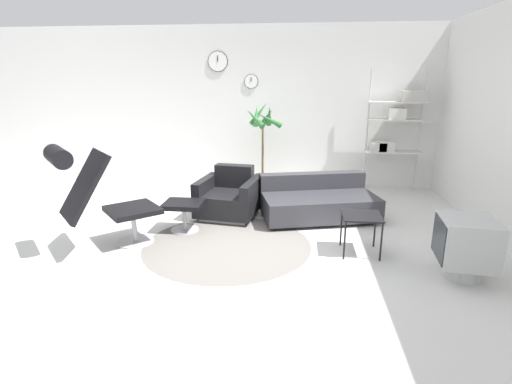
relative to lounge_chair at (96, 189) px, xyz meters
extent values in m
plane|color=silver|center=(1.58, 0.45, -0.72)|extent=(12.00, 12.00, 0.00)
cube|color=silver|center=(1.58, 3.23, 0.68)|extent=(12.00, 0.06, 2.80)
cylinder|color=black|center=(0.76, 3.19, 1.46)|extent=(0.35, 0.01, 0.35)
cylinder|color=white|center=(0.76, 3.18, 1.46)|extent=(0.33, 0.02, 0.33)
cube|color=black|center=(0.76, 3.17, 1.51)|extent=(0.01, 0.01, 0.10)
cylinder|color=black|center=(1.35, 3.19, 1.13)|extent=(0.24, 0.01, 0.24)
cylinder|color=white|center=(1.35, 3.18, 1.13)|extent=(0.23, 0.02, 0.23)
cube|color=black|center=(1.35, 3.17, 1.16)|extent=(0.01, 0.01, 0.07)
cylinder|color=slate|center=(1.40, 0.29, -0.72)|extent=(1.99, 1.99, 0.01)
cylinder|color=#BCBCC1|center=(0.28, 0.26, -0.71)|extent=(0.62, 0.62, 0.02)
cylinder|color=#BCBCC1|center=(0.28, 0.26, -0.53)|extent=(0.06, 0.06, 0.35)
cube|color=black|center=(0.28, 0.26, -0.31)|extent=(0.79, 0.79, 0.06)
cube|color=black|center=(-0.08, -0.08, 0.06)|extent=(0.73, 0.74, 0.72)
cylinder|color=black|center=(-0.25, -0.23, 0.41)|extent=(0.48, 0.50, 0.20)
cylinder|color=#BCBCC1|center=(0.77, 0.70, -0.71)|extent=(0.36, 0.36, 0.02)
cylinder|color=#BCBCC1|center=(0.77, 0.70, -0.55)|extent=(0.05, 0.05, 0.31)
cube|color=black|center=(0.77, 0.70, -0.37)|extent=(0.49, 0.42, 0.06)
cube|color=silver|center=(1.24, 1.31, -0.69)|extent=(0.74, 0.73, 0.06)
cube|color=black|center=(1.24, 1.31, -0.51)|extent=(0.66, 0.86, 0.30)
cube|color=black|center=(1.28, 1.61, -0.20)|extent=(0.58, 0.26, 0.33)
cube|color=black|center=(1.57, 1.26, -0.42)|extent=(0.23, 0.80, 0.48)
cube|color=black|center=(0.90, 1.36, -0.42)|extent=(0.23, 0.80, 0.48)
cube|color=black|center=(2.51, 1.36, -0.70)|extent=(1.54, 1.07, 0.05)
cube|color=#333338|center=(2.51, 1.36, -0.52)|extent=(1.72, 1.24, 0.30)
cube|color=#333338|center=(2.42, 1.69, -0.26)|extent=(1.55, 0.58, 0.23)
cube|color=black|center=(2.92, 0.24, -0.28)|extent=(0.42, 0.42, 0.02)
cylinder|color=black|center=(2.73, 0.05, -0.51)|extent=(0.02, 0.02, 0.43)
cylinder|color=black|center=(3.12, 0.05, -0.51)|extent=(0.02, 0.02, 0.43)
cylinder|color=black|center=(2.73, 0.43, -0.51)|extent=(0.02, 0.02, 0.43)
cylinder|color=black|center=(3.12, 0.43, -0.51)|extent=(0.02, 0.02, 0.43)
cylinder|color=#B7B7B7|center=(3.86, -0.23, -0.64)|extent=(0.38, 0.38, 0.16)
cube|color=#B7B7B7|center=(3.86, -0.23, -0.34)|extent=(0.55, 0.58, 0.45)
cube|color=#282D33|center=(3.61, -0.21, -0.34)|extent=(0.06, 0.47, 0.39)
cylinder|color=#333338|center=(1.60, 2.72, -0.58)|extent=(0.30, 0.30, 0.29)
cylinder|color=#382819|center=(1.60, 2.72, -0.45)|extent=(0.27, 0.27, 0.02)
cylinder|color=brown|center=(1.60, 2.72, 0.00)|extent=(0.04, 0.04, 0.86)
cone|color=#2D6B33|center=(1.70, 2.73, 0.58)|extent=(0.14, 0.31, 0.36)
cone|color=#2D6B33|center=(1.66, 2.80, 0.55)|extent=(0.29, 0.26, 0.31)
cone|color=#2D6B33|center=(1.52, 2.84, 0.60)|extent=(0.36, 0.28, 0.42)
cone|color=#2D6B33|center=(1.49, 2.72, 0.58)|extent=(0.10, 0.30, 0.37)
cone|color=#2D6B33|center=(1.47, 2.57, 0.56)|extent=(0.40, 0.36, 0.34)
cone|color=#2D6B33|center=(1.71, 2.53, 0.53)|extent=(0.46, 0.34, 0.30)
cylinder|color=#BCBCC1|center=(3.37, 3.04, 0.30)|extent=(0.03, 0.03, 2.06)
cylinder|color=#BCBCC1|center=(4.25, 3.04, 0.30)|extent=(0.03, 0.03, 2.06)
cube|color=silver|center=(3.81, 2.92, -0.03)|extent=(0.93, 0.28, 0.02)
cube|color=silver|center=(3.81, 2.92, 0.51)|extent=(0.93, 0.28, 0.02)
cube|color=silver|center=(3.81, 2.92, 0.80)|extent=(0.93, 0.28, 0.02)
cube|color=beige|center=(3.68, 2.91, 0.07)|extent=(0.25, 0.24, 0.16)
cube|color=silver|center=(3.80, 2.91, 0.62)|extent=(0.27, 0.24, 0.18)
cube|color=#B7B2A8|center=(4.05, 2.91, 0.90)|extent=(0.38, 0.24, 0.17)
cube|color=beige|center=(3.56, 2.91, 0.06)|extent=(0.25, 0.24, 0.15)
camera|label=1|loc=(2.21, -4.02, 1.17)|focal=28.00mm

